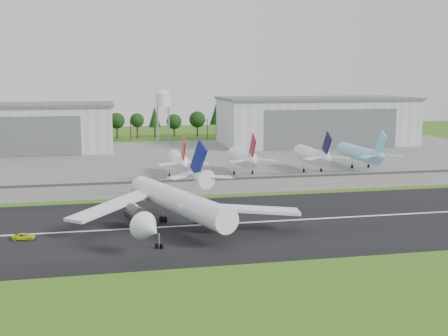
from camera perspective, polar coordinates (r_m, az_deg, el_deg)
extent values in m
plane|color=#2F5C15|center=(130.26, 4.25, -6.64)|extent=(600.00, 600.00, 0.00)
cube|color=black|center=(139.54, 3.12, -5.53)|extent=(320.00, 60.00, 0.10)
cube|color=white|center=(139.53, 3.12, -5.51)|extent=(220.00, 1.00, 0.02)
cube|color=slate|center=(245.48, -3.49, 0.85)|extent=(320.00, 150.00, 0.10)
cube|color=gray|center=(181.98, -0.52, -1.50)|extent=(240.00, 0.50, 3.50)
cube|color=#38383A|center=(181.46, -0.50, -1.13)|extent=(240.00, 0.12, 0.70)
cube|color=silver|center=(289.95, -20.74, 3.73)|extent=(95.00, 42.00, 22.00)
cube|color=#595B60|center=(289.21, -20.87, 6.02)|extent=(97.00, 44.00, 1.20)
cube|color=#595B60|center=(269.32, -21.40, 2.95)|extent=(66.50, 0.30, 18.04)
cube|color=silver|center=(306.74, 9.27, 4.66)|extent=(100.00, 45.00, 24.00)
cube|color=#595B60|center=(306.03, 9.33, 7.01)|extent=(102.00, 47.00, 1.20)
cube|color=#595B60|center=(285.95, 10.89, 3.91)|extent=(70.00, 0.30, 19.68)
cylinder|color=#99999E|center=(304.65, -6.70, 4.30)|extent=(0.50, 0.50, 20.00)
cylinder|color=#99999E|center=(311.19, -5.70, 4.42)|extent=(0.50, 0.50, 20.00)
cylinder|color=silver|center=(307.09, -6.24, 6.87)|extent=(8.00, 8.00, 7.00)
cone|color=silver|center=(306.94, -6.26, 7.75)|extent=(8.40, 8.40, 2.40)
cylinder|color=white|center=(134.58, -4.68, -3.41)|extent=(20.58, 43.31, 5.80)
cone|color=white|center=(111.08, -7.59, -6.17)|extent=(7.51, 7.63, 5.80)
cone|color=white|center=(159.77, -2.56, -0.95)|extent=(8.27, 10.35, 5.51)
cube|color=navy|center=(158.44, -2.61, 0.91)|extent=(3.75, 9.13, 11.13)
cube|color=white|center=(130.32, 1.58, -4.16)|extent=(28.47, 9.29, 2.65)
cylinder|color=#333338|center=(129.99, -0.92, -4.92)|extent=(5.46, 6.47, 3.80)
cube|color=white|center=(158.36, -0.82, -0.88)|extent=(9.11, 3.53, 0.98)
cube|color=white|center=(137.00, -11.00, -3.67)|extent=(22.78, 24.50, 2.65)
cylinder|color=#333338|center=(134.27, -8.97, -4.57)|extent=(5.46, 6.47, 3.80)
cube|color=white|center=(160.23, -4.35, -0.79)|extent=(9.06, 8.07, 0.98)
cube|color=#99999E|center=(131.86, -5.05, -5.69)|extent=(19.71, 31.61, 3.20)
cylinder|color=black|center=(139.70, -6.18, -5.22)|extent=(0.89, 1.55, 1.50)
imported|color=#BED318|center=(132.21, -19.67, -6.57)|extent=(5.10, 2.65, 1.37)
cylinder|color=white|center=(204.10, -4.70, 0.73)|extent=(5.23, 24.00, 5.23)
cone|color=white|center=(188.75, -4.11, 0.36)|extent=(4.97, 7.00, 4.97)
cube|color=#AE1C0D|center=(188.57, -4.15, 1.82)|extent=(0.45, 8.59, 10.02)
cylinder|color=#99999E|center=(202.39, -5.59, -0.54)|extent=(0.32, 0.32, 3.00)
cylinder|color=#99999E|center=(203.24, -3.63, -0.47)|extent=(0.32, 0.32, 3.00)
cylinder|color=black|center=(202.51, -5.59, -0.73)|extent=(0.40, 1.40, 1.40)
cylinder|color=silver|center=(208.33, 1.85, 1.01)|extent=(5.85, 24.00, 5.85)
cone|color=silver|center=(193.31, 2.93, 0.67)|extent=(5.56, 7.00, 5.56)
cube|color=maroon|center=(193.15, 2.91, 2.10)|extent=(0.45, 8.59, 10.02)
cylinder|color=#99999E|center=(206.29, 1.03, -0.31)|extent=(0.32, 0.32, 3.00)
cylinder|color=#99999E|center=(207.93, 2.91, -0.24)|extent=(0.32, 0.32, 3.00)
cylinder|color=black|center=(206.40, 1.03, -0.50)|extent=(0.40, 1.40, 1.40)
cylinder|color=silver|center=(216.23, 8.82, 1.24)|extent=(6.08, 24.00, 6.08)
cone|color=silver|center=(201.81, 10.37, 0.92)|extent=(5.78, 7.00, 5.78)
cube|color=black|center=(201.65, 10.36, 2.29)|extent=(0.45, 8.59, 10.02)
cylinder|color=#99999E|center=(213.84, 8.11, -0.06)|extent=(0.32, 0.32, 3.00)
cylinder|color=#99999E|center=(216.31, 9.85, 0.00)|extent=(0.32, 0.32, 3.00)
cylinder|color=black|center=(213.95, 8.10, -0.25)|extent=(0.40, 1.40, 1.40)
cylinder|color=#88CFEB|center=(229.33, 13.51, 1.48)|extent=(5.57, 30.00, 5.57)
cone|color=#88CFEB|center=(212.78, 15.63, 1.08)|extent=(5.29, 7.00, 5.29)
cube|color=#78CCF6|center=(212.63, 15.63, 2.38)|extent=(0.45, 8.59, 10.02)
cylinder|color=#99999E|center=(226.66, 12.88, 0.32)|extent=(0.32, 0.32, 3.00)
cylinder|color=#99999E|center=(229.66, 14.47, 0.37)|extent=(0.32, 0.32, 3.00)
cylinder|color=black|center=(226.77, 12.88, 0.14)|extent=(0.40, 1.40, 1.40)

